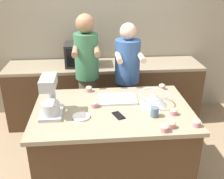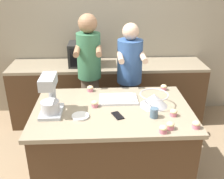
{
  "view_description": "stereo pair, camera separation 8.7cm",
  "coord_description": "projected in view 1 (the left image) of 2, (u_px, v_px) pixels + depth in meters",
  "views": [
    {
      "loc": [
        -0.2,
        -2.24,
        2.11
      ],
      "look_at": [
        0.0,
        0.05,
        1.08
      ],
      "focal_mm": 42.0,
      "sensor_mm": 36.0,
      "label": 1
    },
    {
      "loc": [
        -0.11,
        -2.24,
        2.11
      ],
      "look_at": [
        0.0,
        0.05,
        1.08
      ],
      "focal_mm": 42.0,
      "sensor_mm": 36.0,
      "label": 2
    }
  ],
  "objects": [
    {
      "name": "drinking_glass",
      "position": [
        155.0,
        112.0,
        2.39
      ],
      "size": [
        0.08,
        0.08,
        0.09
      ],
      "color": "slate",
      "rests_on": "island_counter"
    },
    {
      "name": "microwave_oven",
      "position": [
        81.0,
        54.0,
        3.68
      ],
      "size": [
        0.45,
        0.36,
        0.32
      ],
      "color": "black",
      "rests_on": "back_counter"
    },
    {
      "name": "stand_mixer",
      "position": [
        50.0,
        98.0,
        2.37
      ],
      "size": [
        0.2,
        0.3,
        0.38
      ],
      "color": "#B2B7BC",
      "rests_on": "island_counter"
    },
    {
      "name": "person_left",
      "position": [
        87.0,
        78.0,
        3.23
      ],
      "size": [
        0.31,
        0.48,
        1.69
      ],
      "color": "brown",
      "rests_on": "ground_plane"
    },
    {
      "name": "cupcake_4",
      "position": [
        162.0,
        87.0,
        2.95
      ],
      "size": [
        0.07,
        0.07,
        0.07
      ],
      "color": "#D17084",
      "rests_on": "island_counter"
    },
    {
      "name": "back_counter",
      "position": [
        105.0,
        92.0,
        3.96
      ],
      "size": [
        2.8,
        0.6,
        0.89
      ],
      "color": "#4C331E",
      "rests_on": "ground_plane"
    },
    {
      "name": "cupcake_3",
      "position": [
        95.0,
        104.0,
        2.56
      ],
      "size": [
        0.07,
        0.07,
        0.07
      ],
      "color": "#D17084",
      "rests_on": "island_counter"
    },
    {
      "name": "cupcake_5",
      "position": [
        89.0,
        89.0,
        2.89
      ],
      "size": [
        0.07,
        0.07,
        0.07
      ],
      "color": "#D17084",
      "rests_on": "island_counter"
    },
    {
      "name": "person_right",
      "position": [
        127.0,
        83.0,
        3.3
      ],
      "size": [
        0.32,
        0.49,
        1.58
      ],
      "color": "#232328",
      "rests_on": "ground_plane"
    },
    {
      "name": "back_wall",
      "position": [
        103.0,
        28.0,
        3.9
      ],
      "size": [
        10.0,
        0.06,
        2.7
      ],
      "color": "gray",
      "rests_on": "ground_plane"
    },
    {
      "name": "island_counter",
      "position": [
        112.0,
        146.0,
        2.73
      ],
      "size": [
        1.53,
        1.0,
        0.9
      ],
      "color": "#4C331E",
      "rests_on": "ground_plane"
    },
    {
      "name": "small_plate",
      "position": [
        81.0,
        117.0,
        2.38
      ],
      "size": [
        0.16,
        0.16,
        0.02
      ],
      "color": "white",
      "rests_on": "island_counter"
    },
    {
      "name": "cupcake_2",
      "position": [
        197.0,
        123.0,
        2.24
      ],
      "size": [
        0.07,
        0.07,
        0.07
      ],
      "color": "#D17084",
      "rests_on": "island_counter"
    },
    {
      "name": "cupcake_0",
      "position": [
        174.0,
        111.0,
        2.42
      ],
      "size": [
        0.07,
        0.07,
        0.07
      ],
      "color": "#D17084",
      "rests_on": "island_counter"
    },
    {
      "name": "cupcake_1",
      "position": [
        165.0,
        128.0,
        2.17
      ],
      "size": [
        0.07,
        0.07,
        0.07
      ],
      "color": "#D17084",
      "rests_on": "island_counter"
    },
    {
      "name": "cupcake_6",
      "position": [
        172.0,
        124.0,
        2.22
      ],
      "size": [
        0.07,
        0.07,
        0.07
      ],
      "color": "#D17084",
      "rests_on": "island_counter"
    },
    {
      "name": "mixing_bowl",
      "position": [
        154.0,
        99.0,
        2.59
      ],
      "size": [
        0.28,
        0.28,
        0.13
      ],
      "color": "#BCBCC1",
      "rests_on": "island_counter"
    },
    {
      "name": "cell_phone",
      "position": [
        118.0,
        115.0,
        2.41
      ],
      "size": [
        0.12,
        0.16,
        0.01
      ],
      "color": "black",
      "rests_on": "island_counter"
    },
    {
      "name": "baking_tray",
      "position": [
        118.0,
        99.0,
        2.7
      ],
      "size": [
        0.39,
        0.25,
        0.04
      ],
      "color": "silver",
      "rests_on": "island_counter"
    }
  ]
}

